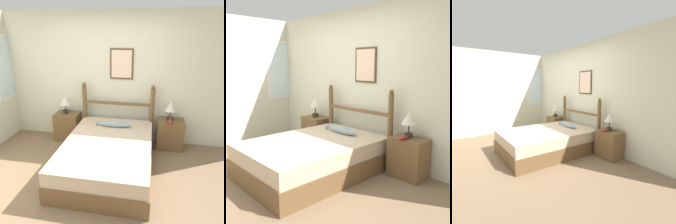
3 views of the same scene
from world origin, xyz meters
The scene contains 10 objects.
ground_plane centered at (0.00, 0.00, 0.00)m, with size 16.00×16.00×0.00m, color #7A6047.
wall_back centered at (0.00, 1.73, 1.28)m, with size 6.40×0.08×2.55m.
bed centered at (0.22, 0.60, 0.25)m, with size 1.43×2.01×0.50m.
headboard centered at (0.22, 1.56, 0.65)m, with size 1.43×0.09×1.23m.
nightstand_left centered at (-0.83, 1.49, 0.29)m, with size 0.50×0.38×0.57m.
nightstand_right centered at (1.27, 1.49, 0.29)m, with size 0.50×0.38×0.57m.
table_lamp_left centered at (-0.85, 1.50, 0.83)m, with size 0.22×0.22×0.37m.
table_lamp_right centered at (1.24, 1.51, 0.83)m, with size 0.22×0.22×0.37m.
model_boat centered at (1.24, 1.37, 0.60)m, with size 0.08×0.23×0.16m.
fish_pillow centered at (0.22, 1.17, 0.55)m, with size 0.67×0.12×0.10m.
Camera 1 is at (0.86, -2.47, 2.20)m, focal length 35.00 mm.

